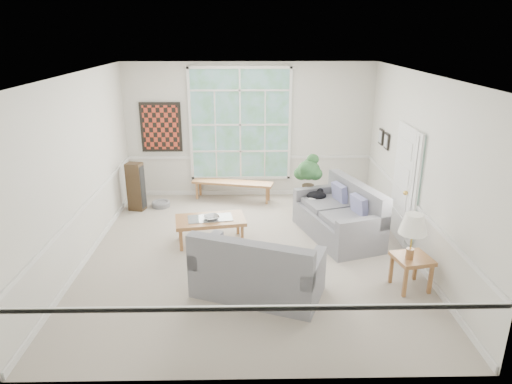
% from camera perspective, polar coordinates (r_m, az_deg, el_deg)
% --- Properties ---
extents(floor, '(5.50, 6.00, 0.01)m').
position_cam_1_polar(floor, '(7.92, -0.70, -7.70)').
color(floor, '#A4998B').
rests_on(floor, ground).
extents(ceiling, '(5.50, 6.00, 0.02)m').
position_cam_1_polar(ceiling, '(7.07, -0.81, 14.50)').
color(ceiling, white).
rests_on(ceiling, ground).
extents(wall_back, '(5.50, 0.02, 3.00)m').
position_cam_1_polar(wall_back, '(10.26, -0.85, 7.64)').
color(wall_back, silver).
rests_on(wall_back, ground).
extents(wall_front, '(5.50, 0.02, 3.00)m').
position_cam_1_polar(wall_front, '(4.57, -0.53, -8.20)').
color(wall_front, silver).
rests_on(wall_front, ground).
extents(wall_left, '(0.02, 6.00, 3.00)m').
position_cam_1_polar(wall_left, '(7.84, -21.30, 2.48)').
color(wall_left, silver).
rests_on(wall_left, ground).
extents(wall_right, '(0.02, 6.00, 3.00)m').
position_cam_1_polar(wall_right, '(7.86, 19.74, 2.72)').
color(wall_right, silver).
rests_on(wall_right, ground).
extents(window_back, '(2.30, 0.08, 2.40)m').
position_cam_1_polar(window_back, '(10.19, -1.99, 8.41)').
color(window_back, white).
rests_on(window_back, wall_back).
extents(entry_door, '(0.08, 0.90, 2.10)m').
position_cam_1_polar(entry_door, '(8.52, 17.79, 1.01)').
color(entry_door, white).
rests_on(entry_door, floor).
extents(door_sidelight, '(0.08, 0.26, 1.90)m').
position_cam_1_polar(door_sidelight, '(7.92, 19.26, 0.24)').
color(door_sidelight, white).
rests_on(door_sidelight, wall_right).
extents(wall_art, '(0.90, 0.06, 1.10)m').
position_cam_1_polar(wall_art, '(10.37, -11.80, 7.92)').
color(wall_art, maroon).
rests_on(wall_art, wall_back).
extents(wall_frame_near, '(0.04, 0.26, 0.32)m').
position_cam_1_polar(wall_frame_near, '(9.44, 15.97, 6.13)').
color(wall_frame_near, black).
rests_on(wall_frame_near, wall_right).
extents(wall_frame_far, '(0.04, 0.26, 0.32)m').
position_cam_1_polar(wall_frame_far, '(9.81, 15.31, 6.68)').
color(wall_frame_far, black).
rests_on(wall_frame_far, wall_right).
extents(loveseat_right, '(1.50, 2.07, 1.01)m').
position_cam_1_polar(loveseat_right, '(8.46, 10.17, -2.39)').
color(loveseat_right, slate).
rests_on(loveseat_right, floor).
extents(loveseat_front, '(2.01, 1.50, 0.97)m').
position_cam_1_polar(loveseat_front, '(6.60, 0.27, -8.84)').
color(loveseat_front, slate).
rests_on(loveseat_front, floor).
extents(coffee_table, '(1.32, 0.87, 0.46)m').
position_cam_1_polar(coffee_table, '(8.27, -5.69, -4.77)').
color(coffee_table, '#9F683B').
rests_on(coffee_table, floor).
extents(pewter_bowl, '(0.46, 0.46, 0.08)m').
position_cam_1_polar(pewter_bowl, '(8.11, -5.60, -3.18)').
color(pewter_bowl, '#9FA0A4').
rests_on(pewter_bowl, coffee_table).
extents(window_bench, '(1.84, 0.73, 0.42)m').
position_cam_1_polar(window_bench, '(10.28, -2.94, 0.17)').
color(window_bench, '#9F683B').
rests_on(window_bench, floor).
extents(end_table, '(0.61, 0.61, 0.49)m').
position_cam_1_polar(end_table, '(9.30, 6.87, -1.86)').
color(end_table, '#9F683B').
rests_on(end_table, floor).
extents(houseplant, '(0.63, 0.63, 0.84)m').
position_cam_1_polar(houseplant, '(9.12, 6.58, 2.15)').
color(houseplant, '#2B5A2D').
rests_on(houseplant, end_table).
extents(side_table, '(0.59, 0.59, 0.51)m').
position_cam_1_polar(side_table, '(7.20, 18.76, -9.48)').
color(side_table, '#9F683B').
rests_on(side_table, floor).
extents(table_lamp, '(0.54, 0.54, 0.69)m').
position_cam_1_polar(table_lamp, '(6.87, 18.90, -5.31)').
color(table_lamp, white).
rests_on(table_lamp, side_table).
extents(pet_bed, '(0.53, 0.53, 0.12)m').
position_cam_1_polar(pet_bed, '(10.12, -11.80, -1.47)').
color(pet_bed, slate).
rests_on(pet_bed, floor).
extents(floor_speaker, '(0.37, 0.32, 1.03)m').
position_cam_1_polar(floor_speaker, '(9.93, -14.79, 0.64)').
color(floor_speaker, '#362717').
rests_on(floor_speaker, floor).
extents(cat, '(0.44, 0.36, 0.18)m').
position_cam_1_polar(cat, '(8.92, 7.56, -0.39)').
color(cat, black).
rests_on(cat, loveseat_right).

